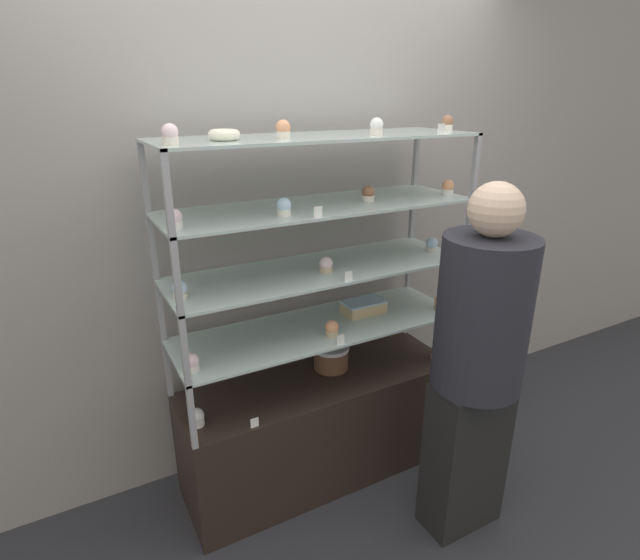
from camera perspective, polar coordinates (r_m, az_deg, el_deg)
The scene contains 32 objects.
ground_plane at distance 2.88m, azimuth 0.00°, elevation -20.88°, with size 20.00×20.00×0.00m, color #2D2D33.
back_wall at distance 2.56m, azimuth -3.98°, elevation 6.85°, with size 8.00×0.05×2.60m.
display_base at distance 2.70m, azimuth 0.00°, elevation -16.36°, with size 1.40×0.45×0.57m.
display_riser_lower at distance 2.40m, azimuth 0.00°, elevation -5.63°, with size 1.40×0.45×0.29m.
display_riser_middle at distance 2.29m, azimuth 0.00°, elevation 0.96°, with size 1.40×0.45×0.29m.
display_riser_upper at distance 2.21m, azimuth 0.00°, elevation 8.15°, with size 1.40×0.45×0.29m.
display_riser_top at distance 2.16m, azimuth 0.00°, elevation 15.75°, with size 1.40×0.45×0.29m.
layer_cake_centerpiece at distance 2.60m, azimuth 1.27°, elevation -8.75°, with size 0.18×0.18×0.13m.
sheet_cake_frosted at distance 2.53m, azimuth 4.99°, elevation -3.06°, with size 0.21×0.12×0.06m.
cupcake_0 at distance 2.27m, azimuth -13.93°, elevation -15.01°, with size 0.07×0.07×0.08m.
cupcake_1 at distance 2.76m, azimuth 13.19°, elevation -8.07°, with size 0.07×0.07×0.08m.
price_tag_0 at distance 2.22m, azimuth -7.49°, elevation -15.87°, with size 0.04×0.00×0.04m.
cupcake_2 at distance 2.08m, azimuth -14.48°, elevation -9.13°, with size 0.06×0.06×0.07m.
cupcake_3 at distance 2.29m, azimuth 1.38°, elevation -5.55°, with size 0.06×0.06×0.07m.
cupcake_4 at distance 2.63m, azimuth 13.56°, elevation -2.57°, with size 0.06×0.06×0.07m.
price_tag_1 at distance 2.22m, azimuth 2.38°, elevation -6.79°, with size 0.04×0.00×0.04m.
cupcake_5 at distance 2.02m, azimuth -15.72°, elevation -1.11°, with size 0.06×0.06×0.07m.
cupcake_6 at distance 2.23m, azimuth 0.73°, elevation 1.75°, with size 0.06×0.06×0.07m.
cupcake_7 at distance 2.59m, azimuth 12.64°, elevation 3.97°, with size 0.06×0.06×0.07m.
price_tag_2 at distance 2.12m, azimuth 3.27°, elevation 0.46°, with size 0.04×0.00×0.04m.
cupcake_8 at distance 1.88m, azimuth -16.32°, elevation 6.70°, with size 0.06×0.06×0.07m.
cupcake_9 at distance 2.00m, azimuth -4.14°, elevation 8.32°, with size 0.06×0.06×0.07m.
cupcake_10 at distance 2.28m, azimuth 5.52°, elevation 9.79°, with size 0.06×0.06×0.07m.
cupcake_11 at distance 2.50m, azimuth 14.40°, elevation 10.21°, with size 0.06×0.06×0.07m.
price_tag_3 at distance 1.97m, azimuth -0.22°, elevation 7.79°, with size 0.04×0.00×0.04m.
cupcake_12 at distance 1.82m, azimuth -16.76°, elevation 15.63°, with size 0.06×0.06×0.07m.
cupcake_13 at distance 2.00m, azimuth -4.23°, elevation 16.77°, with size 0.06×0.06×0.07m.
cupcake_14 at distance 2.17m, azimuth 6.47°, elevation 17.01°, with size 0.06×0.06×0.07m.
cupcake_15 at distance 2.49m, azimuth 14.33°, elevation 16.98°, with size 0.06×0.06×0.07m.
price_tag_4 at distance 2.27m, azimuth 13.68°, elevation 16.42°, with size 0.04×0.00×0.04m.
donut_glazed at distance 1.96m, azimuth -10.90°, elevation 15.98°, with size 0.12×0.12×0.04m.
customer_figure at distance 2.21m, azimuth 17.51°, elevation -8.76°, with size 0.37×0.37×1.60m.
Camera 1 is at (-1.03, -1.89, 1.91)m, focal length 28.00 mm.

